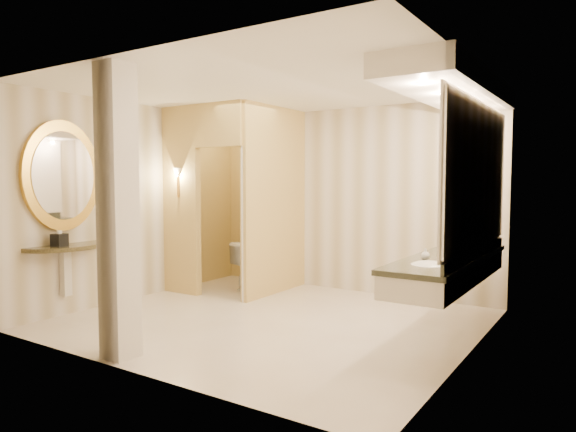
# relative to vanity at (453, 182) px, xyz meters

# --- Properties ---
(floor) EXTENTS (4.50, 4.50, 0.00)m
(floor) POSITION_rel_vanity_xyz_m (-1.98, -0.39, -1.63)
(floor) COLOR silver
(floor) RESTS_ON ground
(ceiling) EXTENTS (4.50, 4.50, 0.00)m
(ceiling) POSITION_rel_vanity_xyz_m (-1.98, -0.39, 1.07)
(ceiling) COLOR white
(ceiling) RESTS_ON wall_back
(wall_back) EXTENTS (4.50, 0.02, 2.70)m
(wall_back) POSITION_rel_vanity_xyz_m (-1.98, 1.61, -0.28)
(wall_back) COLOR beige
(wall_back) RESTS_ON floor
(wall_front) EXTENTS (4.50, 0.02, 2.70)m
(wall_front) POSITION_rel_vanity_xyz_m (-1.98, -2.39, -0.28)
(wall_front) COLOR beige
(wall_front) RESTS_ON floor
(wall_left) EXTENTS (0.02, 4.00, 2.70)m
(wall_left) POSITION_rel_vanity_xyz_m (-4.23, -0.39, -0.28)
(wall_left) COLOR beige
(wall_left) RESTS_ON floor
(wall_right) EXTENTS (0.02, 4.00, 2.70)m
(wall_right) POSITION_rel_vanity_xyz_m (0.27, -0.39, -0.28)
(wall_right) COLOR beige
(wall_right) RESTS_ON floor
(toilet_closet) EXTENTS (1.50, 1.55, 2.70)m
(toilet_closet) POSITION_rel_vanity_xyz_m (-3.10, 0.59, -0.24)
(toilet_closet) COLOR #D2BA6D
(toilet_closet) RESTS_ON floor
(wall_sconce) EXTENTS (0.14, 0.14, 0.42)m
(wall_sconce) POSITION_rel_vanity_xyz_m (-3.90, 0.04, 0.10)
(wall_sconce) COLOR gold
(wall_sconce) RESTS_ON toilet_closet
(vanity) EXTENTS (0.75, 2.58, 2.09)m
(vanity) POSITION_rel_vanity_xyz_m (0.00, 0.00, 0.00)
(vanity) COLOR beige
(vanity) RESTS_ON floor
(console_shelf) EXTENTS (1.01, 1.01, 1.96)m
(console_shelf) POSITION_rel_vanity_xyz_m (-4.19, -1.58, -0.28)
(console_shelf) COLOR black
(console_shelf) RESTS_ON floor
(pillar) EXTENTS (0.28, 0.28, 2.70)m
(pillar) POSITION_rel_vanity_xyz_m (-2.43, -2.19, -0.28)
(pillar) COLOR beige
(pillar) RESTS_ON floor
(tissue_box) EXTENTS (0.17, 0.17, 0.15)m
(tissue_box) POSITION_rel_vanity_xyz_m (-4.07, -1.71, -0.68)
(tissue_box) COLOR black
(tissue_box) RESTS_ON console_shelf
(toilet) EXTENTS (0.59, 0.79, 0.72)m
(toilet) POSITION_rel_vanity_xyz_m (-3.18, 0.94, -1.27)
(toilet) COLOR white
(toilet) RESTS_ON floor
(soap_bottle_a) EXTENTS (0.08, 0.08, 0.15)m
(soap_bottle_a) POSITION_rel_vanity_xyz_m (-0.06, -0.06, -0.68)
(soap_bottle_a) COLOR beige
(soap_bottle_a) RESTS_ON vanity
(soap_bottle_b) EXTENTS (0.11, 0.11, 0.10)m
(soap_bottle_b) POSITION_rel_vanity_xyz_m (-0.15, -0.36, -0.70)
(soap_bottle_b) COLOR silver
(soap_bottle_b) RESTS_ON vanity
(soap_bottle_c) EXTENTS (0.09, 0.09, 0.20)m
(soap_bottle_c) POSITION_rel_vanity_xyz_m (-0.02, 0.40, -0.65)
(soap_bottle_c) COLOR #C6B28C
(soap_bottle_c) RESTS_ON vanity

